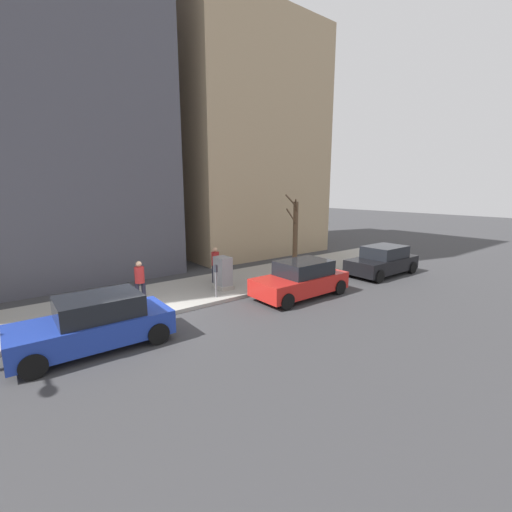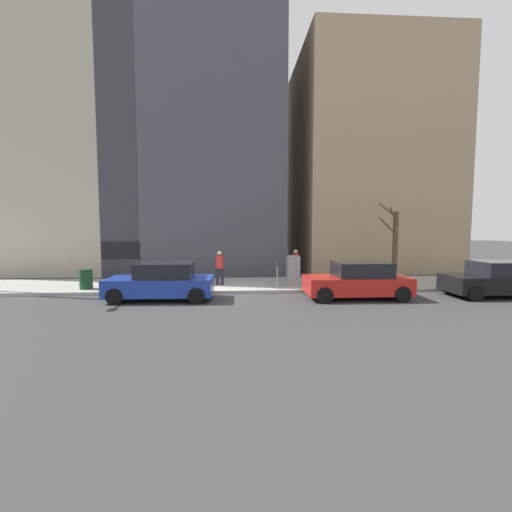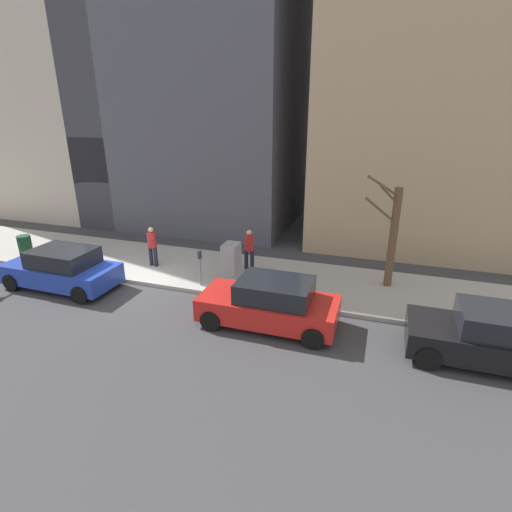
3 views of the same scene
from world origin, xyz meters
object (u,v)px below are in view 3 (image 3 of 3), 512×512
at_px(pedestrian_near_meter, 249,247).
at_px(office_tower_left, 436,76).
at_px(parked_car_blue, 62,269).
at_px(utility_box, 231,262).
at_px(parked_car_red, 270,303).
at_px(parked_car_black, 495,338).
at_px(parking_meter, 200,264).
at_px(trash_bin, 25,245).
at_px(bare_tree, 392,235).
at_px(pedestrian_midblock, 152,244).
at_px(office_tower_right, 72,23).

relative_size(pedestrian_near_meter, office_tower_left, 0.11).
relative_size(parked_car_blue, utility_box, 2.95).
relative_size(parked_car_red, pedestrian_near_meter, 2.53).
bearing_deg(parked_car_black, parking_meter, 79.87).
bearing_deg(trash_bin, office_tower_left, -59.72).
height_order(parked_car_red, office_tower_left, office_tower_left).
xyz_separation_m(trash_bin, pedestrian_near_meter, (1.54, -9.92, 0.49)).
bearing_deg(trash_bin, utility_box, -87.61).
bearing_deg(bare_tree, pedestrian_near_meter, 91.50).
xyz_separation_m(parked_car_black, parked_car_blue, (0.23, 14.14, 0.00)).
relative_size(parked_car_blue, bare_tree, 1.04).
distance_m(utility_box, pedestrian_midblock, 3.58).
relative_size(utility_box, pedestrian_near_meter, 0.86).
bearing_deg(office_tower_right, parked_car_red, -127.35).
distance_m(pedestrian_near_meter, office_tower_right, 19.86).
height_order(utility_box, pedestrian_near_meter, pedestrian_near_meter).
distance_m(parking_meter, office_tower_right, 20.07).
bearing_deg(trash_bin, pedestrian_midblock, -83.62).
distance_m(utility_box, trash_bin, 9.61).
bearing_deg(pedestrian_near_meter, office_tower_left, -137.63).
relative_size(parked_car_black, pedestrian_midblock, 2.54).
bearing_deg(parked_car_blue, office_tower_left, -46.89).
distance_m(parking_meter, trash_bin, 8.74).
xyz_separation_m(parked_car_black, trash_bin, (2.15, 17.96, -0.14)).
xyz_separation_m(parked_car_black, pedestrian_near_meter, (3.69, 8.04, 0.35)).
height_order(parking_meter, bare_tree, bare_tree).
height_order(trash_bin, office_tower_right, office_tower_right).
bearing_deg(parked_car_red, trash_bin, 79.78).
relative_size(utility_box, pedestrian_midblock, 0.86).
height_order(parked_car_black, parking_meter, parked_car_black).
xyz_separation_m(parked_car_red, utility_box, (2.54, 2.27, 0.11)).
bearing_deg(trash_bin, parking_meter, -92.95).
height_order(office_tower_left, office_tower_right, office_tower_right).
distance_m(parked_car_red, bare_tree, 5.26).
xyz_separation_m(parked_car_black, pedestrian_midblock, (2.82, 11.92, 0.35)).
relative_size(bare_tree, office_tower_right, 0.18).
xyz_separation_m(bare_tree, office_tower_right, (8.83, 19.94, 9.00)).
xyz_separation_m(pedestrian_midblock, office_tower_left, (8.95, -10.45, 6.56)).
relative_size(utility_box, office_tower_left, 0.09).
bearing_deg(office_tower_left, office_tower_right, 87.60).
height_order(utility_box, office_tower_right, office_tower_right).
height_order(parked_car_red, office_tower_right, office_tower_right).
bearing_deg(office_tower_left, pedestrian_near_meter, 140.91).
relative_size(parked_car_black, office_tower_left, 0.28).
distance_m(parked_car_red, parking_meter, 3.58).
bearing_deg(office_tower_right, pedestrian_near_meter, -121.52).
height_order(pedestrian_near_meter, office_tower_left, office_tower_left).
height_order(parked_car_blue, trash_bin, parked_car_blue).
bearing_deg(bare_tree, parked_car_blue, 107.50).
distance_m(trash_bin, office_tower_left, 20.35).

